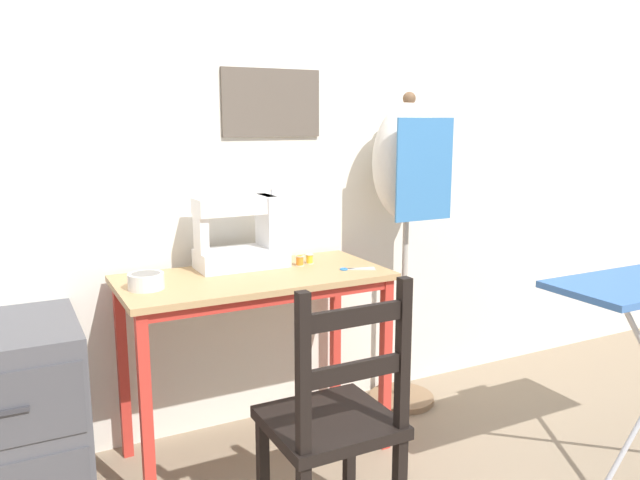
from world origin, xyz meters
name	(u,v)px	position (x,y,z in m)	size (l,w,h in m)	color
wall_back	(224,144)	(0.00, 0.58, 1.28)	(10.00, 0.07, 2.55)	silver
sewing_table	(256,301)	(0.00, 0.24, 0.66)	(1.07, 0.52, 0.77)	tan
sewing_machine	(246,234)	(0.02, 0.40, 0.91)	(0.39, 0.19, 0.32)	white
fabric_bowl	(146,281)	(-0.43, 0.24, 0.80)	(0.13, 0.13, 0.06)	silver
scissors	(352,269)	(0.39, 0.15, 0.77)	(0.15, 0.09, 0.01)	silver
thread_spool_near_machine	(300,261)	(0.23, 0.31, 0.79)	(0.04, 0.04, 0.04)	orange
thread_spool_mid_table	(309,259)	(0.28, 0.33, 0.79)	(0.03, 0.03, 0.04)	yellow
wooden_chair	(334,423)	(0.01, -0.40, 0.43)	(0.40, 0.38, 0.91)	black
filing_cabinet	(14,419)	(-0.90, 0.29, 0.34)	(0.47, 0.55, 0.68)	#4C4C51
dress_form	(408,178)	(0.82, 0.37, 1.11)	(0.35, 0.32, 1.51)	#846647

